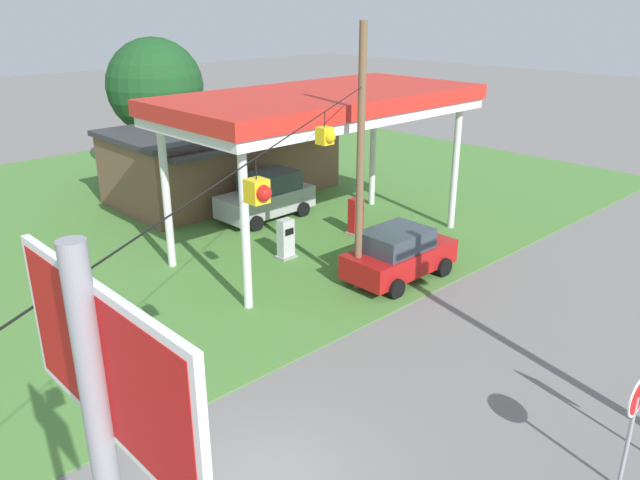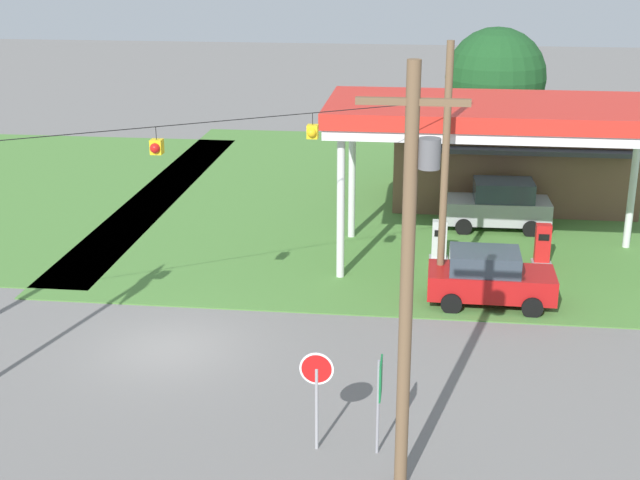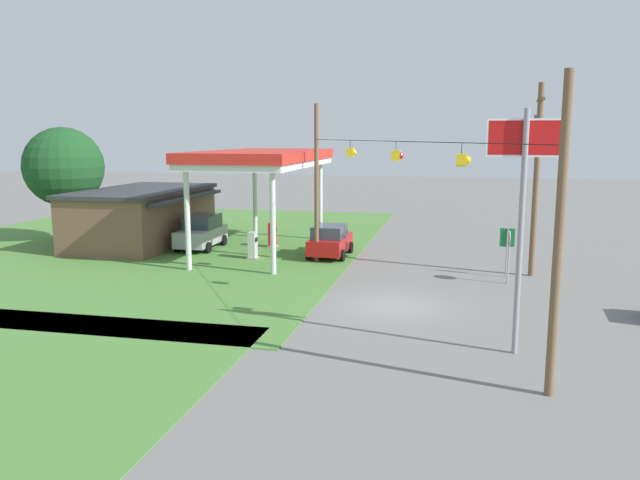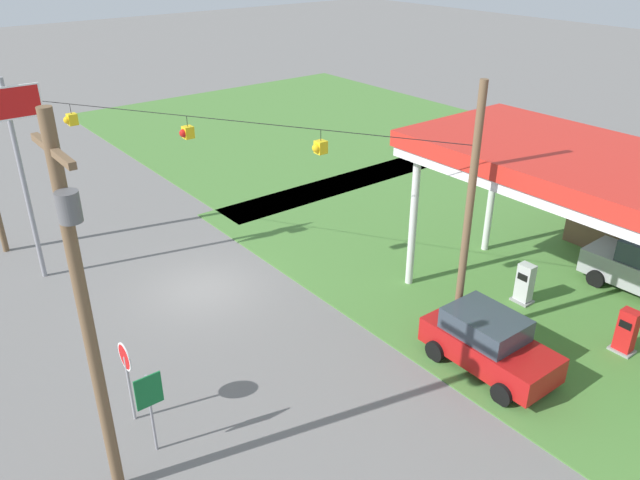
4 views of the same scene
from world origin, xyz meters
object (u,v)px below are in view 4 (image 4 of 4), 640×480
object	(u,v)px
stop_sign_roadside	(126,366)
utility_pole_main	(84,305)
route_sign	(150,398)
car_at_pumps_front	(488,342)
fuel_pump_far	(626,333)
gas_station_canopy	(600,175)
fuel_pump_near	(524,285)
stop_sign_overhead	(15,140)

from	to	relation	value
stop_sign_roadside	utility_pole_main	distance (m)	4.17
stop_sign_roadside	route_sign	size ratio (longest dim) A/B	1.04
car_at_pumps_front	utility_pole_main	world-z (taller)	utility_pole_main
fuel_pump_far	route_sign	bearing A→B (deg)	-111.22
fuel_pump_far	utility_pole_main	world-z (taller)	utility_pole_main
gas_station_canopy	route_sign	bearing A→B (deg)	-103.96
stop_sign_roadside	fuel_pump_near	bearing A→B (deg)	-102.26
fuel_pump_near	route_sign	distance (m)	13.61
gas_station_canopy	fuel_pump_far	world-z (taller)	gas_station_canopy
gas_station_canopy	fuel_pump_near	bearing A→B (deg)	-179.95
fuel_pump_near	utility_pole_main	xyz separation A→B (m)	(-0.87, -14.74, 4.48)
utility_pole_main	fuel_pump_far	bearing A→B (deg)	72.52
gas_station_canopy	fuel_pump_far	size ratio (longest dim) A/B	7.88
car_at_pumps_front	fuel_pump_near	bearing A→B (deg)	111.81
stop_sign_roadside	fuel_pump_far	bearing A→B (deg)	-116.43
fuel_pump_near	fuel_pump_far	xyz separation A→B (m)	(3.77, 0.00, 0.00)
stop_sign_roadside	utility_pole_main	bearing A→B (deg)	148.61
gas_station_canopy	utility_pole_main	xyz separation A→B (m)	(-2.76, -14.74, -0.25)
car_at_pumps_front	route_sign	bearing A→B (deg)	-107.38
route_sign	utility_pole_main	world-z (taller)	utility_pole_main
gas_station_canopy	utility_pole_main	distance (m)	15.00
fuel_pump_near	fuel_pump_far	distance (m)	3.77
fuel_pump_near	stop_sign_roadside	xyz separation A→B (m)	(-2.93, -13.49, 1.08)
car_at_pumps_front	utility_pole_main	bearing A→B (deg)	-102.39
fuel_pump_far	stop_sign_overhead	xyz separation A→B (m)	(-16.38, -13.03, 4.76)
stop_sign_overhead	gas_station_canopy	bearing A→B (deg)	41.96
gas_station_canopy	stop_sign_roadside	world-z (taller)	gas_station_canopy
utility_pole_main	fuel_pump_near	bearing A→B (deg)	86.62
stop_sign_overhead	stop_sign_roadside	bearing A→B (deg)	-2.71
gas_station_canopy	stop_sign_overhead	bearing A→B (deg)	-138.04
fuel_pump_far	stop_sign_overhead	world-z (taller)	stop_sign_overhead
gas_station_canopy	stop_sign_overhead	size ratio (longest dim) A/B	1.59
gas_station_canopy	fuel_pump_far	distance (m)	5.09
gas_station_canopy	route_sign	world-z (taller)	gas_station_canopy
utility_pole_main	route_sign	bearing A→B (deg)	115.71
route_sign	utility_pole_main	bearing A→B (deg)	-64.29
fuel_pump_near	utility_pole_main	distance (m)	15.43
car_at_pumps_front	route_sign	size ratio (longest dim) A/B	1.72
gas_station_canopy	stop_sign_roadside	xyz separation A→B (m)	(-4.82, -13.49, -3.65)
stop_sign_overhead	route_sign	world-z (taller)	stop_sign_overhead
stop_sign_roadside	utility_pole_main	world-z (taller)	utility_pole_main
fuel_pump_near	car_at_pumps_front	xyz separation A→B (m)	(1.58, -4.08, 0.21)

